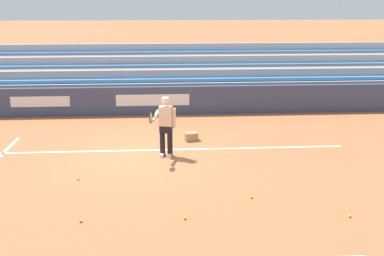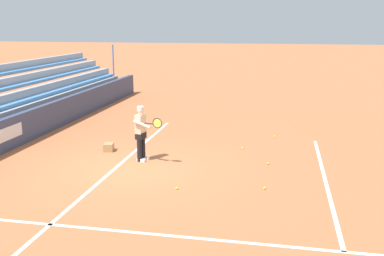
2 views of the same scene
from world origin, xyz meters
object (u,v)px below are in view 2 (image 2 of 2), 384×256
(tennis_ball_near_player, at_px, (265,188))
(tennis_ball_on_baseline, at_px, (242,148))
(ball_box_cardboard, at_px, (109,147))
(tennis_ball_far_right, at_px, (275,136))
(tennis_player, at_px, (141,133))
(tennis_ball_stray_back, at_px, (177,188))
(tennis_ball_far_left, at_px, (268,164))

(tennis_ball_near_player, height_order, tennis_ball_on_baseline, same)
(ball_box_cardboard, xyz_separation_m, tennis_ball_far_right, (-2.95, 5.41, -0.10))
(ball_box_cardboard, relative_size, tennis_ball_on_baseline, 6.06)
(tennis_ball_near_player, bearing_deg, tennis_player, -114.54)
(tennis_player, relative_size, tennis_ball_stray_back, 25.98)
(tennis_ball_far_left, bearing_deg, tennis_ball_near_player, -0.44)
(tennis_ball_near_player, bearing_deg, tennis_ball_far_right, 178.50)
(ball_box_cardboard, bearing_deg, tennis_ball_stray_back, 45.27)
(tennis_player, relative_size, ball_box_cardboard, 4.29)
(tennis_player, distance_m, tennis_ball_stray_back, 2.88)
(tennis_ball_near_player, relative_size, tennis_ball_far_right, 1.00)
(tennis_ball_near_player, relative_size, tennis_ball_far_left, 1.00)
(tennis_ball_far_right, relative_size, tennis_ball_far_left, 1.00)
(ball_box_cardboard, xyz_separation_m, tennis_ball_far_left, (0.46, 5.29, -0.10))
(ball_box_cardboard, distance_m, tennis_ball_near_player, 5.86)
(ball_box_cardboard, distance_m, tennis_ball_stray_back, 4.29)
(tennis_ball_on_baseline, bearing_deg, tennis_ball_far_left, 30.49)
(tennis_player, relative_size, tennis_ball_near_player, 25.98)
(tennis_ball_stray_back, relative_size, tennis_ball_near_player, 1.00)
(ball_box_cardboard, xyz_separation_m, tennis_ball_stray_back, (3.02, 3.05, -0.10))
(tennis_ball_far_right, xyz_separation_m, tennis_ball_on_baseline, (1.86, -1.04, 0.00))
(tennis_ball_stray_back, distance_m, tennis_ball_far_left, 3.40)
(tennis_ball_near_player, distance_m, tennis_ball_on_baseline, 3.77)
(tennis_player, height_order, tennis_ball_stray_back, tennis_player)
(tennis_ball_on_baseline, bearing_deg, tennis_ball_far_right, 150.70)
(tennis_ball_on_baseline, xyz_separation_m, tennis_ball_far_left, (1.56, 0.92, 0.00))
(ball_box_cardboard, bearing_deg, tennis_ball_far_left, 85.01)
(tennis_ball_stray_back, bearing_deg, tennis_ball_near_player, 101.38)
(ball_box_cardboard, xyz_separation_m, tennis_ball_on_baseline, (-1.09, 4.37, -0.10))
(tennis_player, distance_m, tennis_ball_far_left, 3.98)
(tennis_ball_stray_back, height_order, tennis_ball_on_baseline, same)
(tennis_ball_stray_back, bearing_deg, ball_box_cardboard, -134.73)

